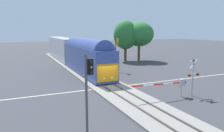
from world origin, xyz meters
name	(u,v)px	position (x,y,z in m)	size (l,w,h in m)	color
ground_plane	(109,88)	(0.00, 0.00, 0.00)	(220.00, 220.00, 0.00)	#3D3D42
road_centre_stripe	(109,87)	(0.00, 0.00, 0.00)	(44.00, 0.20, 0.01)	beige
railway_track	(109,87)	(0.00, 0.00, 0.10)	(4.40, 80.00, 0.32)	gray
commuter_train	(72,51)	(0.00, 17.92, 2.79)	(3.04, 37.74, 5.16)	#384C93
crossing_gate_near	(176,84)	(4.52, -6.07, 1.41)	(6.25, 0.40, 1.80)	#B7B7BC
crossing_signal_mast	(193,74)	(6.40, -6.43, 2.33)	(1.36, 0.44, 3.81)	#B2B2B7
traffic_signal_near_left	(88,81)	(-5.69, -9.83, 3.48)	(0.53, 0.38, 5.19)	#4C4C51
traffic_signal_far_side	(116,48)	(5.23, 9.19, 3.80)	(0.53, 0.38, 5.68)	#4C4C51
oak_far_right	(126,35)	(11.95, 18.85, 5.63)	(5.14, 5.14, 8.77)	brown
maple_right_background	(139,34)	(14.97, 18.21, 5.78)	(6.29, 6.29, 8.47)	brown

